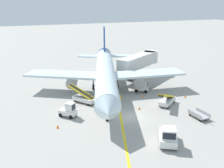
{
  "coord_description": "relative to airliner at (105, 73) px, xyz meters",
  "views": [
    {
      "loc": [
        -15.52,
        -31.31,
        15.67
      ],
      "look_at": [
        0.2,
        7.71,
        2.5
      ],
      "focal_mm": 43.25,
      "sensor_mm": 36.0,
      "label": 1
    }
  ],
  "objects": [
    {
      "name": "safety_cone_nose_right",
      "position": [
        1.82,
        -9.46,
        -3.2
      ],
      "size": [
        0.36,
        0.36,
        0.44
      ],
      "primitive_type": "cone",
      "color": "orange",
      "rests_on": "ground"
    },
    {
      "name": "baggage_cart_loaded",
      "position": [
        8.02,
        -15.27,
        -2.95
      ],
      "size": [
        1.68,
        3.79,
        0.94
      ],
      "color": "#A5A5A8",
      "rests_on": "ground"
    },
    {
      "name": "airliner",
      "position": [
        0.0,
        0.0,
        0.0
      ],
      "size": [
        27.54,
        34.23,
        10.1
      ],
      "color": "silver",
      "rests_on": "ground"
    },
    {
      "name": "safety_cone_nose_left",
      "position": [
        11.38,
        -7.7,
        -3.2
      ],
      "size": [
        0.36,
        0.36,
        0.44
      ],
      "primitive_type": "cone",
      "color": "orange",
      "rests_on": "ground"
    },
    {
      "name": "ground_plane",
      "position": [
        -0.38,
        -11.22,
        -3.42
      ],
      "size": [
        300.0,
        300.0,
        0.0
      ],
      "primitive_type": "plane",
      "color": "#9E9B93"
    },
    {
      "name": "baggage_tug_by_cargo_door",
      "position": [
        -8.52,
        -8.07,
        -2.49
      ],
      "size": [
        2.61,
        2.62,
        2.1
      ],
      "color": "silver",
      "rests_on": "ground"
    },
    {
      "name": "pushback_tug",
      "position": [
        0.11,
        -19.72,
        -2.42
      ],
      "size": [
        3.45,
        4.07,
        2.2
      ],
      "color": "silver",
      "rests_on": "ground"
    },
    {
      "name": "baggage_tug_near_wing",
      "position": [
        6.1,
        -2.45,
        -2.49
      ],
      "size": [
        2.69,
        2.49,
        2.1
      ],
      "color": "silver",
      "rests_on": "ground"
    },
    {
      "name": "ground_crew_marshaller",
      "position": [
        -0.17,
        -6.75,
        -2.51
      ],
      "size": [
        0.36,
        0.24,
        1.7
      ],
      "color": "#26262D",
      "rests_on": "ground"
    },
    {
      "name": "belt_loader_aft_hold",
      "position": [
        6.67,
        -9.41,
        -2.64
      ],
      "size": [
        4.74,
        4.02,
        2.59
      ],
      "color": "silver",
      "rests_on": "ground"
    },
    {
      "name": "jet_bridge",
      "position": [
        10.4,
        6.5,
        0.12
      ],
      "size": [
        12.07,
        9.15,
        4.85
      ],
      "color": "silver",
      "rests_on": "ground"
    },
    {
      "name": "safety_cone_wingtip_right",
      "position": [
        4.92,
        -4.78,
        -3.2
      ],
      "size": [
        0.36,
        0.36,
        0.44
      ],
      "primitive_type": "cone",
      "color": "orange",
      "rests_on": "ground"
    },
    {
      "name": "taxi_line_yellow",
      "position": [
        -0.18,
        -6.22,
        -3.41
      ],
      "size": [
        27.11,
        75.47,
        0.01
      ],
      "primitive_type": "cube",
      "rotation": [
        0.0,
        0.0,
        -0.34
      ],
      "color": "yellow",
      "rests_on": "ground"
    },
    {
      "name": "safety_cone_wingtip_left",
      "position": [
        -10.7,
        -11.01,
        -3.2
      ],
      "size": [
        0.36,
        0.36,
        0.44
      ],
      "primitive_type": "cone",
      "color": "orange",
      "rests_on": "ground"
    },
    {
      "name": "belt_loader_forward_hold",
      "position": [
        -5.06,
        -3.59,
        -2.64
      ],
      "size": [
        3.85,
        4.83,
        2.59
      ],
      "color": "silver",
      "rests_on": "ground"
    }
  ]
}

